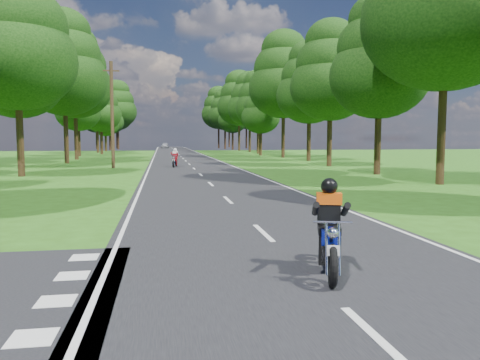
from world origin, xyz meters
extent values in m
plane|color=#285413|center=(0.00, 0.00, 0.00)|extent=(160.00, 160.00, 0.00)
cube|color=black|center=(0.00, 50.00, 0.01)|extent=(7.00, 140.00, 0.02)
cube|color=silver|center=(0.00, -4.00, 0.02)|extent=(0.12, 2.00, 0.01)
cube|color=silver|center=(0.00, 2.00, 0.02)|extent=(0.12, 2.00, 0.01)
cube|color=silver|center=(0.00, 8.00, 0.02)|extent=(0.12, 2.00, 0.01)
cube|color=silver|center=(0.00, 14.00, 0.02)|extent=(0.12, 2.00, 0.01)
cube|color=silver|center=(0.00, 20.00, 0.02)|extent=(0.12, 2.00, 0.01)
cube|color=silver|center=(0.00, 26.00, 0.02)|extent=(0.12, 2.00, 0.01)
cube|color=silver|center=(0.00, 32.00, 0.02)|extent=(0.12, 2.00, 0.01)
cube|color=silver|center=(0.00, 38.00, 0.02)|extent=(0.12, 2.00, 0.01)
cube|color=silver|center=(0.00, 44.00, 0.02)|extent=(0.12, 2.00, 0.01)
cube|color=silver|center=(0.00, 50.00, 0.02)|extent=(0.12, 2.00, 0.01)
cube|color=silver|center=(0.00, 56.00, 0.02)|extent=(0.12, 2.00, 0.01)
cube|color=silver|center=(0.00, 62.00, 0.02)|extent=(0.12, 2.00, 0.01)
cube|color=silver|center=(0.00, 68.00, 0.02)|extent=(0.12, 2.00, 0.01)
cube|color=silver|center=(0.00, 74.00, 0.02)|extent=(0.12, 2.00, 0.01)
cube|color=silver|center=(0.00, 80.00, 0.02)|extent=(0.12, 2.00, 0.01)
cube|color=silver|center=(0.00, 86.00, 0.02)|extent=(0.12, 2.00, 0.01)
cube|color=silver|center=(0.00, 92.00, 0.02)|extent=(0.12, 2.00, 0.01)
cube|color=silver|center=(0.00, 98.00, 0.02)|extent=(0.12, 2.00, 0.01)
cube|color=silver|center=(0.00, 104.00, 0.02)|extent=(0.12, 2.00, 0.01)
cube|color=silver|center=(0.00, 110.00, 0.02)|extent=(0.12, 2.00, 0.01)
cube|color=silver|center=(0.00, 116.00, 0.02)|extent=(0.12, 2.00, 0.01)
cube|color=silver|center=(-3.30, 50.00, 0.02)|extent=(0.10, 140.00, 0.01)
cube|color=silver|center=(3.30, 50.00, 0.02)|extent=(0.10, 140.00, 0.01)
cube|color=silver|center=(-3.80, -3.30, 0.02)|extent=(0.50, 0.50, 0.01)
cube|color=silver|center=(-3.80, -2.10, 0.02)|extent=(0.50, 0.50, 0.01)
cube|color=silver|center=(-3.80, -0.90, 0.02)|extent=(0.50, 0.50, 0.01)
cube|color=silver|center=(-3.80, 0.30, 0.02)|extent=(0.50, 0.50, 0.01)
cylinder|color=black|center=(-10.57, 20.76, 1.96)|extent=(0.40, 0.40, 3.91)
ellipsoid|color=black|center=(-10.57, 20.76, 6.78)|extent=(6.85, 6.85, 5.82)
ellipsoid|color=black|center=(-10.57, 20.76, 8.68)|extent=(5.87, 5.87, 4.99)
cylinder|color=black|center=(-12.94, 29.18, 1.90)|extent=(0.40, 0.40, 3.79)
ellipsoid|color=black|center=(-12.94, 29.18, 6.57)|extent=(6.64, 6.64, 5.64)
ellipsoid|color=black|center=(-12.94, 29.18, 8.41)|extent=(5.69, 5.69, 4.84)
ellipsoid|color=black|center=(-12.94, 29.18, 10.26)|extent=(4.27, 4.27, 3.63)
cylinder|color=black|center=(-10.82, 35.60, 2.16)|extent=(0.40, 0.40, 4.32)
ellipsoid|color=black|center=(-10.82, 35.60, 7.47)|extent=(7.56, 7.56, 6.42)
ellipsoid|color=black|center=(-10.82, 35.60, 9.58)|extent=(6.48, 6.48, 5.51)
ellipsoid|color=black|center=(-10.82, 35.60, 11.68)|extent=(4.86, 4.86, 4.13)
cylinder|color=black|center=(-11.26, 43.10, 2.20)|extent=(0.40, 0.40, 4.40)
ellipsoid|color=black|center=(-11.26, 43.10, 7.62)|extent=(7.71, 7.71, 6.55)
ellipsoid|color=black|center=(-11.26, 43.10, 9.77)|extent=(6.60, 6.60, 5.61)
ellipsoid|color=black|center=(-11.26, 43.10, 11.92)|extent=(4.95, 4.95, 4.21)
cylinder|color=black|center=(-12.61, 52.78, 1.60)|extent=(0.40, 0.40, 3.20)
ellipsoid|color=black|center=(-12.61, 52.78, 5.54)|extent=(5.60, 5.60, 4.76)
ellipsoid|color=black|center=(-12.61, 52.78, 7.10)|extent=(4.80, 4.80, 4.08)
ellipsoid|color=black|center=(-12.61, 52.78, 8.66)|extent=(3.60, 3.60, 3.06)
cylinder|color=black|center=(-10.75, 60.15, 1.61)|extent=(0.40, 0.40, 3.22)
ellipsoid|color=black|center=(-10.75, 60.15, 5.58)|extent=(5.64, 5.64, 4.79)
ellipsoid|color=black|center=(-10.75, 60.15, 7.15)|extent=(4.83, 4.83, 4.11)
ellipsoid|color=black|center=(-10.75, 60.15, 8.72)|extent=(3.62, 3.62, 3.08)
cylinder|color=black|center=(-12.29, 67.91, 1.80)|extent=(0.40, 0.40, 3.61)
ellipsoid|color=black|center=(-12.29, 67.91, 6.25)|extent=(6.31, 6.31, 5.37)
ellipsoid|color=black|center=(-12.29, 67.91, 8.01)|extent=(5.41, 5.41, 4.60)
ellipsoid|color=black|center=(-12.29, 67.91, 9.76)|extent=(4.06, 4.06, 3.45)
cylinder|color=black|center=(-11.94, 75.74, 1.33)|extent=(0.40, 0.40, 2.67)
ellipsoid|color=black|center=(-11.94, 75.74, 4.62)|extent=(4.67, 4.67, 3.97)
ellipsoid|color=black|center=(-11.94, 75.74, 5.92)|extent=(4.00, 4.00, 3.40)
ellipsoid|color=black|center=(-11.94, 75.74, 7.22)|extent=(3.00, 3.00, 2.55)
cylinder|color=black|center=(-12.18, 84.90, 1.54)|extent=(0.40, 0.40, 3.09)
ellipsoid|color=black|center=(-12.18, 84.90, 5.34)|extent=(5.40, 5.40, 4.59)
ellipsoid|color=black|center=(-12.18, 84.90, 6.85)|extent=(4.63, 4.63, 3.93)
ellipsoid|color=black|center=(-12.18, 84.90, 8.35)|extent=(3.47, 3.47, 2.95)
cylinder|color=black|center=(-11.23, 91.41, 2.24)|extent=(0.40, 0.40, 4.48)
ellipsoid|color=black|center=(-11.23, 91.41, 7.75)|extent=(7.84, 7.84, 6.66)
ellipsoid|color=black|center=(-11.23, 91.41, 9.94)|extent=(6.72, 6.72, 5.71)
ellipsoid|color=black|center=(-11.23, 91.41, 12.12)|extent=(5.04, 5.04, 4.28)
cylinder|color=black|center=(-12.28, 100.39, 2.05)|extent=(0.40, 0.40, 4.09)
ellipsoid|color=black|center=(-12.28, 100.39, 7.09)|extent=(7.16, 7.16, 6.09)
ellipsoid|color=black|center=(-12.28, 100.39, 9.08)|extent=(6.14, 6.14, 5.22)
ellipsoid|color=black|center=(-12.28, 100.39, 11.08)|extent=(4.61, 4.61, 3.92)
cylinder|color=black|center=(11.06, 12.20, 2.28)|extent=(0.40, 0.40, 4.56)
ellipsoid|color=black|center=(11.06, 12.20, 7.89)|extent=(7.98, 7.98, 6.78)
cylinder|color=black|center=(10.92, 18.69, 1.75)|extent=(0.40, 0.40, 3.49)
ellipsoid|color=black|center=(10.92, 18.69, 6.05)|extent=(6.12, 6.12, 5.20)
ellipsoid|color=black|center=(10.92, 18.69, 7.75)|extent=(5.24, 5.24, 4.46)
ellipsoid|color=black|center=(10.92, 18.69, 9.46)|extent=(3.93, 3.93, 3.34)
cylinder|color=black|center=(11.06, 27.58, 1.85)|extent=(0.40, 0.40, 3.69)
ellipsoid|color=black|center=(11.06, 27.58, 6.39)|extent=(6.46, 6.46, 5.49)
ellipsoid|color=black|center=(11.06, 27.58, 8.19)|extent=(5.54, 5.54, 4.71)
ellipsoid|color=black|center=(11.06, 27.58, 9.99)|extent=(4.15, 4.15, 3.53)
cylinder|color=black|center=(12.17, 36.42, 1.87)|extent=(0.40, 0.40, 3.74)
ellipsoid|color=black|center=(12.17, 36.42, 6.48)|extent=(6.55, 6.55, 5.57)
ellipsoid|color=black|center=(12.17, 36.42, 8.31)|extent=(5.62, 5.62, 4.77)
ellipsoid|color=black|center=(12.17, 36.42, 10.13)|extent=(4.21, 4.21, 3.58)
cylinder|color=black|center=(11.72, 44.72, 2.32)|extent=(0.40, 0.40, 4.64)
ellipsoid|color=black|center=(11.72, 44.72, 8.04)|extent=(8.12, 8.12, 6.91)
ellipsoid|color=black|center=(11.72, 44.72, 10.30)|extent=(6.96, 6.96, 5.92)
ellipsoid|color=black|center=(11.72, 44.72, 12.56)|extent=(5.22, 5.22, 4.44)
cylinder|color=black|center=(10.55, 51.92, 1.45)|extent=(0.40, 0.40, 2.91)
ellipsoid|color=black|center=(10.55, 51.92, 5.03)|extent=(5.09, 5.09, 4.33)
ellipsoid|color=black|center=(10.55, 51.92, 6.45)|extent=(4.36, 4.36, 3.71)
ellipsoid|color=black|center=(10.55, 51.92, 7.87)|extent=(3.27, 3.27, 2.78)
cylinder|color=black|center=(11.77, 59.40, 1.94)|extent=(0.40, 0.40, 3.88)
ellipsoid|color=black|center=(11.77, 59.40, 6.71)|extent=(6.78, 6.78, 5.77)
ellipsoid|color=black|center=(11.77, 59.40, 8.60)|extent=(5.81, 5.81, 4.94)
ellipsoid|color=black|center=(11.77, 59.40, 10.49)|extent=(4.36, 4.36, 3.71)
cylinder|color=black|center=(12.10, 67.87, 2.09)|extent=(0.40, 0.40, 4.18)
ellipsoid|color=black|center=(12.10, 67.87, 7.23)|extent=(7.31, 7.31, 6.21)
ellipsoid|color=black|center=(12.10, 67.87, 9.27)|extent=(6.27, 6.27, 5.33)
ellipsoid|color=black|center=(12.10, 67.87, 11.31)|extent=(4.70, 4.70, 4.00)
cylinder|color=black|center=(11.80, 76.83, 2.32)|extent=(0.40, 0.40, 4.63)
ellipsoid|color=black|center=(11.80, 76.83, 8.02)|extent=(8.11, 8.11, 6.89)
ellipsoid|color=black|center=(11.80, 76.83, 10.28)|extent=(6.95, 6.95, 5.91)
ellipsoid|color=black|center=(11.80, 76.83, 12.54)|extent=(5.21, 5.21, 4.43)
cylinder|color=black|center=(11.69, 84.12, 1.68)|extent=(0.40, 0.40, 3.36)
ellipsoid|color=black|center=(11.69, 84.12, 5.82)|extent=(5.88, 5.88, 5.00)
ellipsoid|color=black|center=(11.69, 84.12, 7.46)|extent=(5.04, 5.04, 4.29)
ellipsoid|color=black|center=(11.69, 84.12, 9.10)|extent=(3.78, 3.78, 3.21)
cylinder|color=black|center=(11.14, 91.34, 2.04)|extent=(0.40, 0.40, 4.09)
ellipsoid|color=black|center=(11.14, 91.34, 7.07)|extent=(7.15, 7.15, 6.08)
ellipsoid|color=black|center=(11.14, 91.34, 9.07)|extent=(6.13, 6.13, 5.21)
ellipsoid|color=black|center=(11.14, 91.34, 11.06)|extent=(4.60, 4.60, 3.91)
cylinder|color=black|center=(10.68, 99.10, 2.24)|extent=(0.40, 0.40, 4.48)
ellipsoid|color=black|center=(10.68, 99.10, 7.76)|extent=(7.84, 7.84, 6.66)
ellipsoid|color=black|center=(10.68, 99.10, 9.94)|extent=(6.72, 6.72, 5.71)
ellipsoid|color=black|center=(10.68, 99.10, 12.13)|extent=(5.04, 5.04, 4.28)
cylinder|color=black|center=(-14.00, 110.00, 1.92)|extent=(0.40, 0.40, 3.84)
ellipsoid|color=black|center=(-14.00, 110.00, 6.65)|extent=(6.72, 6.72, 5.71)
ellipsoid|color=black|center=(-14.00, 110.00, 8.52)|extent=(5.76, 5.76, 4.90)
ellipsoid|color=black|center=(-14.00, 110.00, 10.39)|extent=(4.32, 4.32, 3.67)
cylinder|color=black|center=(15.00, 112.00, 2.08)|extent=(0.40, 0.40, 4.16)
ellipsoid|color=black|center=(15.00, 112.00, 7.20)|extent=(7.28, 7.28, 6.19)
ellipsoid|color=black|center=(15.00, 112.00, 9.23)|extent=(6.24, 6.24, 5.30)
ellipsoid|color=black|center=(15.00, 112.00, 11.26)|extent=(4.68, 4.68, 3.98)
cylinder|color=black|center=(-16.00, 95.00, 1.76)|extent=(0.40, 0.40, 3.52)
ellipsoid|color=black|center=(-16.00, 95.00, 6.09)|extent=(6.16, 6.16, 5.24)
ellipsoid|color=black|center=(-16.00, 95.00, 7.81)|extent=(5.28, 5.28, 4.49)
ellipsoid|color=black|center=(-16.00, 95.00, 9.53)|extent=(3.96, 3.96, 3.37)
cylinder|color=black|center=(17.00, 98.00, 2.24)|extent=(0.40, 0.40, 4.48)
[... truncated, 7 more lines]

